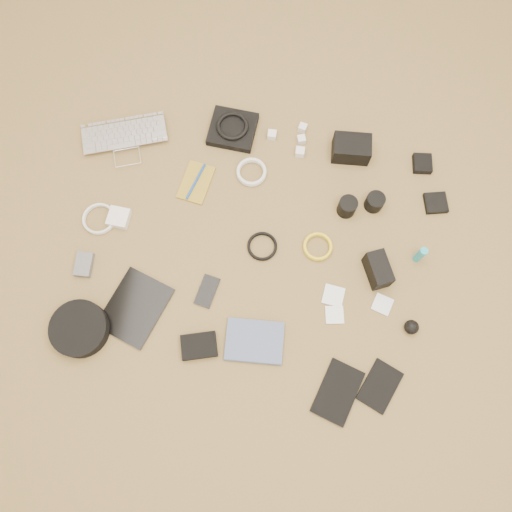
# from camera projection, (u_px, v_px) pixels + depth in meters

# --- Properties ---
(laptop) EXTENTS (0.38, 0.32, 0.03)m
(laptop) POSITION_uv_depth(u_px,v_px,m) (126.00, 145.00, 1.91)
(laptop) COLOR silver
(laptop) RESTS_ON ground
(headphone_pouch) EXTENTS (0.19, 0.18, 0.03)m
(headphone_pouch) POSITION_uv_depth(u_px,v_px,m) (233.00, 129.00, 1.93)
(headphone_pouch) COLOR black
(headphone_pouch) RESTS_ON ground
(headphones) EXTENTS (0.16, 0.16, 0.02)m
(headphones) POSITION_uv_depth(u_px,v_px,m) (232.00, 126.00, 1.91)
(headphones) COLOR black
(headphones) RESTS_ON headphone_pouch
(charger_a) EXTENTS (0.03, 0.03, 0.03)m
(charger_a) POSITION_uv_depth(u_px,v_px,m) (272.00, 135.00, 1.92)
(charger_a) COLOR silver
(charger_a) RESTS_ON ground
(charger_b) EXTENTS (0.04, 0.04, 0.03)m
(charger_b) POSITION_uv_depth(u_px,v_px,m) (303.00, 128.00, 1.94)
(charger_b) COLOR silver
(charger_b) RESTS_ON ground
(charger_c) EXTENTS (0.04, 0.04, 0.03)m
(charger_c) POSITION_uv_depth(u_px,v_px,m) (301.00, 140.00, 1.92)
(charger_c) COLOR silver
(charger_c) RESTS_ON ground
(charger_d) EXTENTS (0.03, 0.03, 0.03)m
(charger_d) POSITION_uv_depth(u_px,v_px,m) (300.00, 152.00, 1.90)
(charger_d) COLOR silver
(charger_d) RESTS_ON ground
(dslr_camera) EXTENTS (0.14, 0.10, 0.08)m
(dslr_camera) POSITION_uv_depth(u_px,v_px,m) (351.00, 149.00, 1.88)
(dslr_camera) COLOR black
(dslr_camera) RESTS_ON ground
(lens_pouch) EXTENTS (0.07, 0.08, 0.03)m
(lens_pouch) POSITION_uv_depth(u_px,v_px,m) (422.00, 164.00, 1.89)
(lens_pouch) COLOR black
(lens_pouch) RESTS_ON ground
(notebook_olive) EXTENTS (0.13, 0.18, 0.01)m
(notebook_olive) POSITION_uv_depth(u_px,v_px,m) (196.00, 182.00, 1.88)
(notebook_olive) COLOR olive
(notebook_olive) RESTS_ON ground
(pen_blue) EXTENTS (0.05, 0.15, 0.01)m
(pen_blue) POSITION_uv_depth(u_px,v_px,m) (196.00, 181.00, 1.87)
(pen_blue) COLOR #123B96
(pen_blue) RESTS_ON notebook_olive
(cable_white_a) EXTENTS (0.15, 0.15, 0.01)m
(cable_white_a) POSITION_uv_depth(u_px,v_px,m) (252.00, 173.00, 1.89)
(cable_white_a) COLOR silver
(cable_white_a) RESTS_ON ground
(lens_a) EXTENTS (0.09, 0.09, 0.07)m
(lens_a) POSITION_uv_depth(u_px,v_px,m) (347.00, 207.00, 1.81)
(lens_a) COLOR black
(lens_a) RESTS_ON ground
(lens_b) EXTENTS (0.08, 0.08, 0.06)m
(lens_b) POSITION_uv_depth(u_px,v_px,m) (375.00, 202.00, 1.83)
(lens_b) COLOR black
(lens_b) RESTS_ON ground
(card_reader) EXTENTS (0.09, 0.09, 0.02)m
(card_reader) POSITION_uv_depth(u_px,v_px,m) (436.00, 203.00, 1.85)
(card_reader) COLOR black
(card_reader) RESTS_ON ground
(power_brick) EXTENTS (0.08, 0.08, 0.03)m
(power_brick) POSITION_uv_depth(u_px,v_px,m) (119.00, 218.00, 1.82)
(power_brick) COLOR silver
(power_brick) RESTS_ON ground
(cable_white_b) EXTENTS (0.14, 0.14, 0.01)m
(cable_white_b) POSITION_uv_depth(u_px,v_px,m) (99.00, 219.00, 1.83)
(cable_white_b) COLOR silver
(cable_white_b) RESTS_ON ground
(cable_black) EXTENTS (0.13, 0.13, 0.01)m
(cable_black) POSITION_uv_depth(u_px,v_px,m) (262.00, 247.00, 1.80)
(cable_black) COLOR black
(cable_black) RESTS_ON ground
(cable_yellow) EXTENTS (0.14, 0.14, 0.01)m
(cable_yellow) POSITION_uv_depth(u_px,v_px,m) (317.00, 247.00, 1.80)
(cable_yellow) COLOR yellow
(cable_yellow) RESTS_ON ground
(flash) EXTENTS (0.11, 0.14, 0.09)m
(flash) POSITION_uv_depth(u_px,v_px,m) (378.00, 270.00, 1.74)
(flash) COLOR black
(flash) RESTS_ON ground
(lens_cleaner) EXTENTS (0.03, 0.03, 0.09)m
(lens_cleaner) POSITION_uv_depth(u_px,v_px,m) (420.00, 255.00, 1.75)
(lens_cleaner) COLOR #1B9FB3
(lens_cleaner) RESTS_ON ground
(battery_charger) EXTENTS (0.06, 0.09, 0.02)m
(battery_charger) POSITION_uv_depth(u_px,v_px,m) (84.00, 265.00, 1.78)
(battery_charger) COLOR #57575C
(battery_charger) RESTS_ON ground
(tablet) EXTENTS (0.25, 0.29, 0.01)m
(tablet) POSITION_uv_depth(u_px,v_px,m) (135.00, 308.00, 1.74)
(tablet) COLOR black
(tablet) RESTS_ON ground
(phone) EXTENTS (0.08, 0.12, 0.01)m
(phone) POSITION_uv_depth(u_px,v_px,m) (207.00, 291.00, 1.76)
(phone) COLOR black
(phone) RESTS_ON ground
(filter_case_left) EXTENTS (0.08, 0.08, 0.01)m
(filter_case_left) POSITION_uv_depth(u_px,v_px,m) (333.00, 296.00, 1.75)
(filter_case_left) COLOR silver
(filter_case_left) RESTS_ON ground
(filter_case_mid) EXTENTS (0.07, 0.07, 0.01)m
(filter_case_mid) POSITION_uv_depth(u_px,v_px,m) (334.00, 315.00, 1.73)
(filter_case_mid) COLOR silver
(filter_case_mid) RESTS_ON ground
(filter_case_right) EXTENTS (0.08, 0.08, 0.01)m
(filter_case_right) POSITION_uv_depth(u_px,v_px,m) (382.00, 304.00, 1.74)
(filter_case_right) COLOR silver
(filter_case_right) RESTS_ON ground
(air_blower) EXTENTS (0.06, 0.06, 0.05)m
(air_blower) POSITION_uv_depth(u_px,v_px,m) (411.00, 327.00, 1.70)
(air_blower) COLOR black
(air_blower) RESTS_ON ground
(headphone_case) EXTENTS (0.24, 0.24, 0.05)m
(headphone_case) POSITION_uv_depth(u_px,v_px,m) (80.00, 329.00, 1.69)
(headphone_case) COLOR black
(headphone_case) RESTS_ON ground
(drive_case) EXTENTS (0.14, 0.11, 0.03)m
(drive_case) POSITION_uv_depth(u_px,v_px,m) (199.00, 346.00, 1.69)
(drive_case) COLOR black
(drive_case) RESTS_ON ground
(paperback) EXTENTS (0.20, 0.15, 0.02)m
(paperback) POSITION_uv_depth(u_px,v_px,m) (253.00, 363.00, 1.68)
(paperback) COLOR #475679
(paperback) RESTS_ON ground
(notebook_black_a) EXTENTS (0.17, 0.22, 0.01)m
(notebook_black_a) POSITION_uv_depth(u_px,v_px,m) (338.00, 392.00, 1.65)
(notebook_black_a) COLOR black
(notebook_black_a) RESTS_ON ground
(notebook_black_b) EXTENTS (0.16, 0.18, 0.01)m
(notebook_black_b) POSITION_uv_depth(u_px,v_px,m) (380.00, 386.00, 1.66)
(notebook_black_b) COLOR black
(notebook_black_b) RESTS_ON ground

